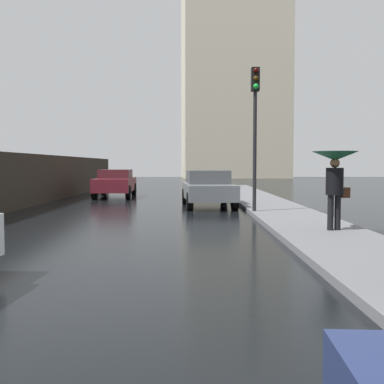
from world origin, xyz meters
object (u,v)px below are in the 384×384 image
at_px(car_grey_far_ahead, 206,188).
at_px(traffic_light, 253,113).
at_px(car_maroon_mid_road, 113,183).
at_px(pedestrian_with_umbrella_near, 333,168).

height_order(car_grey_far_ahead, traffic_light, traffic_light).
height_order(car_maroon_mid_road, traffic_light, traffic_light).
bearing_deg(traffic_light, car_grey_far_ahead, 114.85).
height_order(pedestrian_with_umbrella_near, traffic_light, traffic_light).
xyz_separation_m(car_maroon_mid_road, pedestrian_with_umbrella_near, (7.16, -12.99, 0.82)).
bearing_deg(car_maroon_mid_road, car_grey_far_ahead, 127.82).
distance_m(car_maroon_mid_road, car_grey_far_ahead, 7.08).
bearing_deg(pedestrian_with_umbrella_near, car_grey_far_ahead, -83.06).
bearing_deg(traffic_light, car_maroon_mid_road, 124.83).
relative_size(car_grey_far_ahead, traffic_light, 0.92).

